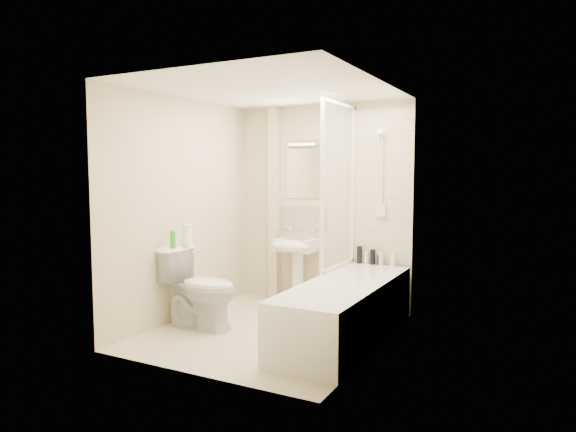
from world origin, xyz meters
The scene contains 25 objects.
floor centered at (0.00, 0.00, 0.00)m, with size 2.50×2.50×0.00m, color beige.
wall_back centered at (0.00, 1.25, 1.20)m, with size 2.20×0.02×2.40m, color beige.
wall_left centered at (-1.10, 0.00, 1.20)m, with size 0.02×2.50×2.40m, color beige.
wall_right centered at (1.10, 0.00, 1.20)m, with size 0.02×2.50×2.40m, color beige.
ceiling centered at (0.00, 0.00, 2.40)m, with size 2.20×2.50×0.02m, color white.
tile_back centered at (0.75, 1.24, 1.42)m, with size 0.70×0.01×1.75m, color beige.
tile_right centered at (1.09, 0.13, 1.42)m, with size 0.01×2.10×1.75m, color beige.
pipe_boxing centered at (-0.62, 1.19, 1.20)m, with size 0.12×0.12×2.40m, color beige.
splashback centered at (-0.24, 1.24, 1.03)m, with size 0.60×0.01×0.30m, color beige.
mirror centered at (-0.24, 1.24, 1.58)m, with size 0.46×0.01×0.60m, color white.
strip_light centered at (-0.24, 1.22, 1.95)m, with size 0.42×0.07×0.07m, color silver.
bathtub centered at (0.75, 0.13, 0.29)m, with size 0.70×2.10×0.55m.
shower_screen centered at (0.40, 0.80, 1.45)m, with size 0.04×0.92×1.80m.
shower_fixture centered at (0.75, 1.19, 1.55)m, with size 0.10×0.16×0.99m.
pedestal_sink centered at (-0.24, 1.01, 0.64)m, with size 0.47×0.45×0.92m.
bottle_black_a centered at (0.52, 1.16, 0.65)m, with size 0.06×0.06×0.20m, color black.
bottle_white_a centered at (0.60, 1.16, 0.62)m, with size 0.05×0.05×0.14m, color silver.
bottle_black_b centered at (0.68, 1.16, 0.64)m, with size 0.06×0.06×0.17m, color black.
bottle_blue centered at (0.76, 1.16, 0.61)m, with size 0.06×0.06×0.12m, color navy.
bottle_cream centered at (0.77, 1.16, 0.62)m, with size 0.06×0.06×0.15m, color beige.
bottle_white_b centered at (0.91, 1.16, 0.62)m, with size 0.05×0.05×0.14m, color white.
toilet centered at (-0.72, -0.22, 0.42)m, with size 0.82×0.47×0.83m, color white.
toilet_roll_lower centered at (-0.94, -0.15, 0.89)m, with size 0.12×0.12×0.11m, color white.
toilet_roll_upper centered at (-0.93, -0.15, 1.00)m, with size 0.10×0.10×0.11m, color white.
green_bottle centered at (-0.96, -0.33, 0.92)m, with size 0.06×0.06×0.17m, color green.
Camera 1 is at (2.50, -4.40, 1.61)m, focal length 32.00 mm.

